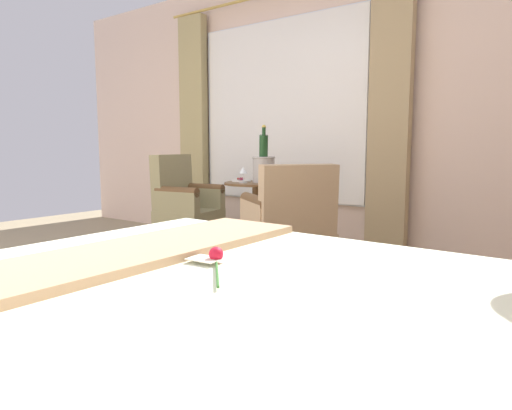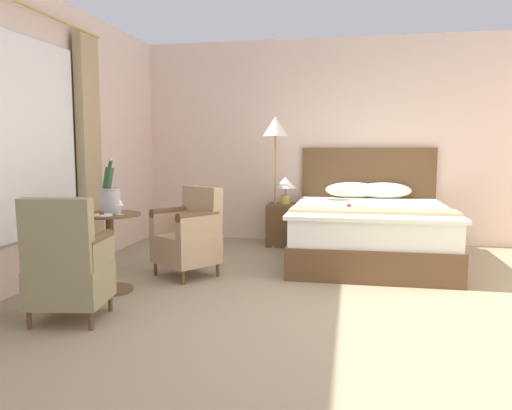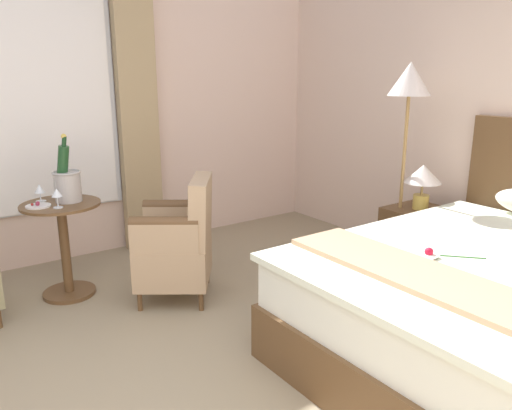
{
  "view_description": "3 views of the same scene",
  "coord_description": "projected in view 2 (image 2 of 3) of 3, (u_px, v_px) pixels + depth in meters",
  "views": [
    {
      "loc": [
        1.16,
        2.65,
        1.02
      ],
      "look_at": [
        -0.69,
        1.27,
        0.73
      ],
      "focal_mm": 32.0,
      "sensor_mm": 36.0,
      "label": 1
    },
    {
      "loc": [
        0.09,
        -3.87,
        1.3
      ],
      "look_at": [
        -0.87,
        1.14,
        0.72
      ],
      "focal_mm": 35.0,
      "sensor_mm": 36.0,
      "label": 2
    },
    {
      "loc": [
        1.63,
        -0.63,
        1.64
      ],
      "look_at": [
        -1.03,
        1.28,
        0.77
      ],
      "focal_mm": 35.0,
      "sensor_mm": 36.0,
      "label": 3
    }
  ],
  "objects": [
    {
      "name": "ground_plane",
      "position": [
        337.0,
        314.0,
        3.94
      ],
      "size": [
        7.82,
        7.82,
        0.0
      ],
      "primitive_type": "plane",
      "color": "gray"
    },
    {
      "name": "wall_headboard_side",
      "position": [
        346.0,
        141.0,
        6.92
      ],
      "size": [
        5.8,
        0.12,
        2.8
      ],
      "color": "beige",
      "rests_on": "ground"
    },
    {
      "name": "wall_window_side",
      "position": [
        3.0,
        138.0,
        4.32
      ],
      "size": [
        0.27,
        6.44,
        2.8
      ],
      "color": "beige",
      "rests_on": "ground"
    },
    {
      "name": "bed",
      "position": [
        369.0,
        229.0,
        5.86
      ],
      "size": [
        1.79,
        2.27,
        1.31
      ],
      "color": "brown",
      "rests_on": "ground"
    },
    {
      "name": "nightstand",
      "position": [
        285.0,
        225.0,
        6.73
      ],
      "size": [
        0.49,
        0.48,
        0.56
      ],
      "color": "brown",
      "rests_on": "ground"
    },
    {
      "name": "bedside_lamp",
      "position": [
        285.0,
        185.0,
        6.67
      ],
      "size": [
        0.3,
        0.3,
        0.36
      ],
      "color": "gold",
      "rests_on": "nightstand"
    },
    {
      "name": "floor_lamp_brass",
      "position": [
        276.0,
        138.0,
        6.53
      ],
      "size": [
        0.33,
        0.33,
        1.72
      ],
      "color": "#9E7843",
      "rests_on": "ground"
    },
    {
      "name": "side_table_round",
      "position": [
        110.0,
        248.0,
        4.52
      ],
      "size": [
        0.56,
        0.56,
        0.72
      ],
      "color": "brown",
      "rests_on": "ground"
    },
    {
      "name": "champagne_bucket",
      "position": [
        110.0,
        196.0,
        4.54
      ],
      "size": [
        0.2,
        0.2,
        0.5
      ],
      "color": "#ADAAA6",
      "rests_on": "side_table_round"
    },
    {
      "name": "wine_glass_near_bucket",
      "position": [
        89.0,
        204.0,
        4.41
      ],
      "size": [
        0.08,
        0.08,
        0.13
      ],
      "color": "white",
      "rests_on": "side_table_round"
    },
    {
      "name": "wine_glass_near_edge",
      "position": [
        119.0,
        203.0,
        4.41
      ],
      "size": [
        0.08,
        0.08,
        0.14
      ],
      "color": "white",
      "rests_on": "side_table_round"
    },
    {
      "name": "snack_plate",
      "position": [
        102.0,
        215.0,
        4.33
      ],
      "size": [
        0.17,
        0.17,
        0.04
      ],
      "color": "white",
      "rests_on": "side_table_round"
    },
    {
      "name": "armchair_by_window",
      "position": [
        189.0,
        235.0,
        5.09
      ],
      "size": [
        0.75,
        0.75,
        0.91
      ],
      "color": "brown",
      "rests_on": "ground"
    },
    {
      "name": "armchair_facing_bed",
      "position": [
        68.0,
        266.0,
        3.71
      ],
      "size": [
        0.6,
        0.59,
        0.96
      ],
      "color": "brown",
      "rests_on": "ground"
    }
  ]
}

